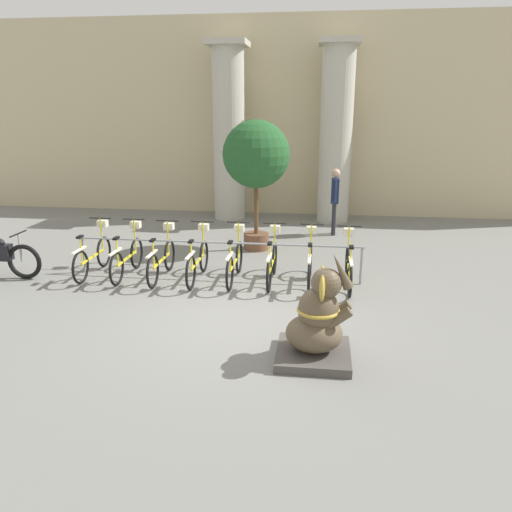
# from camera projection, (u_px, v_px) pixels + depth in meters

# --- Properties ---
(ground_plane) EXTENTS (60.00, 60.00, 0.00)m
(ground_plane) POSITION_uv_depth(u_px,v_px,m) (242.00, 319.00, 8.22)
(ground_plane) COLOR slate
(building_facade) EXTENTS (20.00, 0.20, 6.00)m
(building_facade) POSITION_uv_depth(u_px,v_px,m) (284.00, 118.00, 15.52)
(building_facade) COLOR #C6B78E
(building_facade) RESTS_ON ground_plane
(column_left) EXTENTS (1.17, 1.17, 5.16)m
(column_left) POSITION_uv_depth(u_px,v_px,m) (229.00, 132.00, 14.87)
(column_left) COLOR #BCB7A8
(column_left) RESTS_ON ground_plane
(column_right) EXTENTS (1.17, 1.17, 5.16)m
(column_right) POSITION_uv_depth(u_px,v_px,m) (336.00, 133.00, 14.48)
(column_right) COLOR #BCB7A8
(column_right) RESTS_ON ground_plane
(bike_rack) EXTENTS (5.80, 0.05, 0.77)m
(bike_rack) POSITION_uv_depth(u_px,v_px,m) (217.00, 248.00, 9.99)
(bike_rack) COLOR gray
(bike_rack) RESTS_ON ground_plane
(bicycle_0) EXTENTS (0.48, 1.76, 1.10)m
(bicycle_0) POSITION_uv_depth(u_px,v_px,m) (93.00, 255.00, 10.30)
(bicycle_0) COLOR black
(bicycle_0) RESTS_ON ground_plane
(bicycle_1) EXTENTS (0.48, 1.76, 1.10)m
(bicycle_1) POSITION_uv_depth(u_px,v_px,m) (128.00, 257.00, 10.20)
(bicycle_1) COLOR black
(bicycle_1) RESTS_ON ground_plane
(bicycle_2) EXTENTS (0.48, 1.76, 1.10)m
(bicycle_2) POSITION_uv_depth(u_px,v_px,m) (162.00, 259.00, 10.06)
(bicycle_2) COLOR black
(bicycle_2) RESTS_ON ground_plane
(bicycle_3) EXTENTS (0.48, 1.76, 1.10)m
(bicycle_3) POSITION_uv_depth(u_px,v_px,m) (198.00, 260.00, 9.97)
(bicycle_3) COLOR black
(bicycle_3) RESTS_ON ground_plane
(bicycle_4) EXTENTS (0.48, 1.76, 1.10)m
(bicycle_4) POSITION_uv_depth(u_px,v_px,m) (235.00, 261.00, 9.91)
(bicycle_4) COLOR black
(bicycle_4) RESTS_ON ground_plane
(bicycle_5) EXTENTS (0.48, 1.76, 1.10)m
(bicycle_5) POSITION_uv_depth(u_px,v_px,m) (272.00, 262.00, 9.83)
(bicycle_5) COLOR black
(bicycle_5) RESTS_ON ground_plane
(bicycle_6) EXTENTS (0.48, 1.76, 1.10)m
(bicycle_6) POSITION_uv_depth(u_px,v_px,m) (310.00, 264.00, 9.74)
(bicycle_6) COLOR black
(bicycle_6) RESTS_ON ground_plane
(bicycle_7) EXTENTS (0.48, 1.76, 1.10)m
(bicycle_7) POSITION_uv_depth(u_px,v_px,m) (349.00, 266.00, 9.59)
(bicycle_7) COLOR black
(bicycle_7) RESTS_ON ground_plane
(elephant_statue) EXTENTS (1.01, 1.01, 1.56)m
(elephant_statue) POSITION_uv_depth(u_px,v_px,m) (317.00, 324.00, 6.78)
(elephant_statue) COLOR #4C4742
(elephant_statue) RESTS_ON ground_plane
(person_pedestrian) EXTENTS (0.24, 0.47, 1.78)m
(person_pedestrian) POSITION_uv_depth(u_px,v_px,m) (335.00, 195.00, 13.30)
(person_pedestrian) COLOR #28282D
(person_pedestrian) RESTS_ON ground_plane
(potted_tree) EXTENTS (1.57, 1.57, 3.08)m
(potted_tree) POSITION_uv_depth(u_px,v_px,m) (256.00, 158.00, 11.59)
(potted_tree) COLOR brown
(potted_tree) RESTS_ON ground_plane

